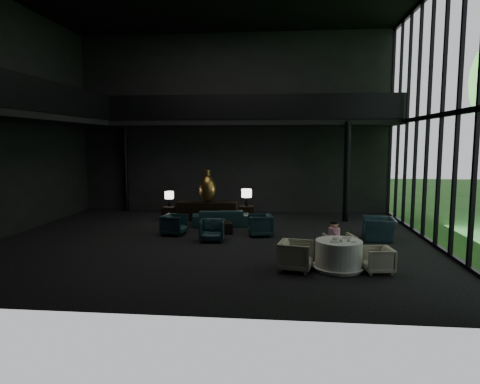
# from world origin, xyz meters

# --- Properties ---
(floor) EXTENTS (14.00, 12.00, 0.02)m
(floor) POSITION_xyz_m (0.00, 0.00, 0.00)
(floor) COLOR black
(floor) RESTS_ON ground
(wall_back) EXTENTS (14.00, 0.04, 8.00)m
(wall_back) POSITION_xyz_m (0.00, 6.00, 4.00)
(wall_back) COLOR black
(wall_back) RESTS_ON ground
(wall_front) EXTENTS (14.00, 0.04, 8.00)m
(wall_front) POSITION_xyz_m (0.00, -6.00, 4.00)
(wall_front) COLOR black
(wall_front) RESTS_ON ground
(wall_left) EXTENTS (0.04, 12.00, 8.00)m
(wall_left) POSITION_xyz_m (-7.00, 0.00, 4.00)
(wall_left) COLOR black
(wall_left) RESTS_ON ground
(curtain_wall) EXTENTS (0.20, 12.00, 8.00)m
(curtain_wall) POSITION_xyz_m (6.95, 0.00, 4.00)
(curtain_wall) COLOR black
(curtain_wall) RESTS_ON ground
(mezzanine_left) EXTENTS (2.00, 12.00, 0.25)m
(mezzanine_left) POSITION_xyz_m (-6.00, 0.00, 4.00)
(mezzanine_left) COLOR black
(mezzanine_left) RESTS_ON wall_left
(mezzanine_back) EXTENTS (12.00, 2.00, 0.25)m
(mezzanine_back) POSITION_xyz_m (1.00, 5.00, 4.00)
(mezzanine_back) COLOR black
(mezzanine_back) RESTS_ON wall_back
(railing_left) EXTENTS (0.06, 12.00, 1.00)m
(railing_left) POSITION_xyz_m (-5.00, 0.00, 4.60)
(railing_left) COLOR black
(railing_left) RESTS_ON mezzanine_left
(railing_back) EXTENTS (12.00, 0.06, 1.00)m
(railing_back) POSITION_xyz_m (1.00, 4.00, 4.60)
(railing_back) COLOR black
(railing_back) RESTS_ON mezzanine_back
(column_nw) EXTENTS (0.24, 0.24, 4.00)m
(column_nw) POSITION_xyz_m (-5.00, 5.70, 2.00)
(column_nw) COLOR black
(column_nw) RESTS_ON floor
(column_ne) EXTENTS (0.24, 0.24, 4.00)m
(column_ne) POSITION_xyz_m (4.80, 4.00, 2.00)
(column_ne) COLOR black
(column_ne) RESTS_ON floor
(console) EXTENTS (2.41, 0.55, 0.77)m
(console) POSITION_xyz_m (-0.79, 3.52, 0.38)
(console) COLOR black
(console) RESTS_ON floor
(bronze_urn) EXTENTS (0.70, 0.70, 1.30)m
(bronze_urn) POSITION_xyz_m (-0.79, 3.64, 1.32)
(bronze_urn) COLOR #A86E26
(bronze_urn) RESTS_ON console
(side_table_left) EXTENTS (0.50, 0.50, 0.55)m
(side_table_left) POSITION_xyz_m (-2.39, 3.53, 0.27)
(side_table_left) COLOR black
(side_table_left) RESTS_ON floor
(table_lamp_left) EXTENTS (0.37, 0.37, 0.62)m
(table_lamp_left) POSITION_xyz_m (-2.39, 3.65, 0.99)
(table_lamp_left) COLOR black
(table_lamp_left) RESTS_ON side_table_left
(side_table_right) EXTENTS (0.56, 0.56, 0.61)m
(side_table_right) POSITION_xyz_m (0.81, 3.68, 0.31)
(side_table_right) COLOR black
(side_table_right) RESTS_ON floor
(table_lamp_right) EXTENTS (0.41, 0.41, 0.69)m
(table_lamp_right) POSITION_xyz_m (0.81, 3.64, 1.11)
(table_lamp_right) COLOR black
(table_lamp_right) RESTS_ON side_table_right
(sofa) EXTENTS (2.32, 1.06, 0.88)m
(sofa) POSITION_xyz_m (-0.08, 2.53, 0.44)
(sofa) COLOR #193A3F
(sofa) RESTS_ON floor
(lounge_armchair_west) EXTENTS (0.81, 0.85, 0.77)m
(lounge_armchair_west) POSITION_xyz_m (-1.46, 0.80, 0.39)
(lounge_armchair_west) COLOR #1B2830
(lounge_armchair_west) RESTS_ON floor
(lounge_armchair_east) EXTENTS (0.90, 0.94, 0.84)m
(lounge_armchair_east) POSITION_xyz_m (1.51, 0.94, 0.42)
(lounge_armchair_east) COLOR black
(lounge_armchair_east) RESTS_ON floor
(lounge_armchair_south) EXTENTS (0.81, 0.77, 0.79)m
(lounge_armchair_south) POSITION_xyz_m (0.00, -0.02, 0.40)
(lounge_armchair_south) COLOR black
(lounge_armchair_south) RESTS_ON floor
(window_armchair) EXTENTS (0.85, 1.23, 1.02)m
(window_armchair) POSITION_xyz_m (5.42, 0.70, 0.51)
(window_armchair) COLOR #274045
(window_armchair) RESTS_ON floor
(coffee_table) EXTENTS (1.03, 1.03, 0.38)m
(coffee_table) POSITION_xyz_m (0.03, 1.31, 0.19)
(coffee_table) COLOR black
(coffee_table) RESTS_ON floor
(dining_table) EXTENTS (1.31, 1.31, 0.75)m
(dining_table) POSITION_xyz_m (3.67, -2.76, 0.33)
(dining_table) COLOR white
(dining_table) RESTS_ON floor
(dining_chair_north) EXTENTS (0.90, 0.86, 0.77)m
(dining_chair_north) POSITION_xyz_m (3.82, -1.80, 0.38)
(dining_chair_north) COLOR #A5A39E
(dining_chair_north) RESTS_ON floor
(dining_chair_east) EXTENTS (0.64, 0.67, 0.63)m
(dining_chair_east) POSITION_xyz_m (4.60, -2.90, 0.31)
(dining_chair_east) COLOR #AEAEAE
(dining_chair_east) RESTS_ON floor
(dining_chair_west) EXTENTS (0.93, 0.97, 0.86)m
(dining_chair_west) POSITION_xyz_m (2.60, -2.91, 0.43)
(dining_chair_west) COLOR #B4B4B2
(dining_chair_west) RESTS_ON floor
(child) EXTENTS (0.31, 0.31, 0.66)m
(child) POSITION_xyz_m (3.66, -1.86, 0.78)
(child) COLOR #CE9FAA
(child) RESTS_ON dining_chair_north
(plate_a) EXTENTS (0.34, 0.34, 0.02)m
(plate_a) POSITION_xyz_m (3.56, -2.95, 0.76)
(plate_a) COLOR white
(plate_a) RESTS_ON dining_table
(plate_b) EXTENTS (0.29, 0.29, 0.02)m
(plate_b) POSITION_xyz_m (3.91, -2.48, 0.76)
(plate_b) COLOR white
(plate_b) RESTS_ON dining_table
(saucer) EXTENTS (0.17, 0.17, 0.01)m
(saucer) POSITION_xyz_m (4.00, -2.92, 0.76)
(saucer) COLOR white
(saucer) RESTS_ON dining_table
(coffee_cup) EXTENTS (0.09, 0.09, 0.06)m
(coffee_cup) POSITION_xyz_m (3.89, -2.88, 0.79)
(coffee_cup) COLOR white
(coffee_cup) RESTS_ON saucer
(cereal_bowl) EXTENTS (0.16, 0.16, 0.08)m
(cereal_bowl) POSITION_xyz_m (3.60, -2.69, 0.79)
(cereal_bowl) COLOR white
(cereal_bowl) RESTS_ON dining_table
(cream_pot) EXTENTS (0.07, 0.07, 0.07)m
(cream_pot) POSITION_xyz_m (3.69, -2.96, 0.78)
(cream_pot) COLOR #99999E
(cream_pot) RESTS_ON dining_table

